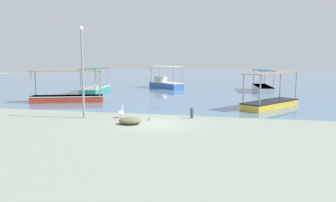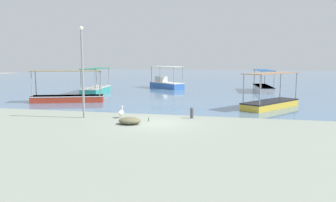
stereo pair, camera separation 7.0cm
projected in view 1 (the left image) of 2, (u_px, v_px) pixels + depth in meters
ground at (158, 123)px, 19.96m from camera, size 120.00×120.00×0.00m
harbor_water at (217, 78)px, 66.37m from camera, size 110.00×90.00×0.00m
fishing_boat_near_right at (165, 83)px, 43.41m from camera, size 5.23×4.64×2.87m
fishing_boat_near_left at (68, 96)px, 29.49m from camera, size 6.50×3.60×2.83m
fishing_boat_far_left at (270, 102)px, 25.97m from camera, size 4.80×5.88×2.78m
fishing_boat_outer at (263, 87)px, 39.15m from camera, size 2.31×6.75×2.55m
fishing_boat_center at (96, 88)px, 37.41m from camera, size 2.67×6.12×2.79m
pelican at (121, 112)px, 21.62m from camera, size 0.34×0.81×0.80m
lamp_post at (82, 67)px, 21.28m from camera, size 0.28×0.28×5.97m
mooring_bollard at (192, 112)px, 21.50m from camera, size 0.23×0.23×0.73m
net_pile at (130, 121)px, 19.61m from camera, size 1.37×1.16×0.41m
glass_bottle at (149, 120)px, 20.50m from camera, size 0.07×0.07×0.27m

